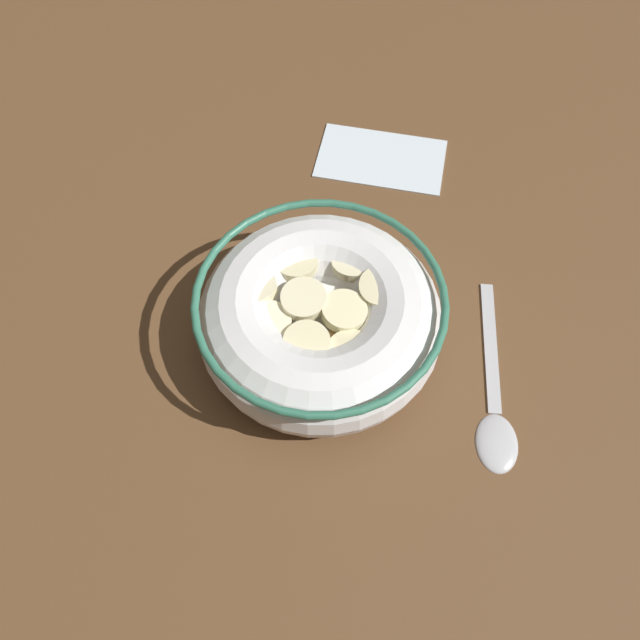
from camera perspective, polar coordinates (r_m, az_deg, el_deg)
The scene contains 4 objects.
ground_plane at distance 49.97cm, azimuth -0.00°, elevation -2.32°, with size 110.16×110.16×2.00cm, color brown.
cereal_bowl at distance 46.13cm, azimuth 0.01°, elevation 0.27°, with size 18.38×18.38×6.33cm.
spoon at distance 47.83cm, azimuth 15.92°, elevation -8.31°, with size 5.30×16.13×0.80cm.
folded_napkin at distance 61.07cm, azimuth 6.09°, elevation 14.56°, with size 11.95×7.17×0.30cm, color silver.
Camera 1 is at (-6.70, 22.53, 43.10)cm, focal length 34.67 mm.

